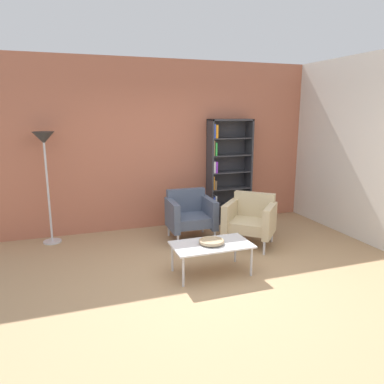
# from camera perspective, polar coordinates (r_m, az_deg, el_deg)

# --- Properties ---
(ground_plane) EXTENTS (8.32, 8.32, 0.00)m
(ground_plane) POSITION_cam_1_polar(r_m,az_deg,el_deg) (4.59, 3.12, -13.89)
(ground_plane) COLOR tan
(brick_back_panel) EXTENTS (6.40, 0.12, 2.90)m
(brick_back_panel) POSITION_cam_1_polar(r_m,az_deg,el_deg) (6.48, -5.06, 7.25)
(brick_back_panel) COLOR #B2664C
(brick_back_panel) RESTS_ON ground_plane
(plaster_right_partition) EXTENTS (0.12, 5.20, 2.90)m
(plaster_right_partition) POSITION_cam_1_polar(r_m,az_deg,el_deg) (6.28, 26.09, 5.86)
(plaster_right_partition) COLOR silver
(plaster_right_partition) RESTS_ON ground_plane
(bookshelf_tall) EXTENTS (0.80, 0.30, 1.90)m
(bookshelf_tall) POSITION_cam_1_polar(r_m,az_deg,el_deg) (6.75, 5.34, 3.09)
(bookshelf_tall) COLOR #333338
(bookshelf_tall) RESTS_ON ground_plane
(coffee_table_low) EXTENTS (1.00, 0.56, 0.40)m
(coffee_table_low) POSITION_cam_1_polar(r_m,az_deg,el_deg) (4.68, 3.05, -8.43)
(coffee_table_low) COLOR silver
(coffee_table_low) RESTS_ON ground_plane
(decorative_bowl) EXTENTS (0.32, 0.32, 0.05)m
(decorative_bowl) POSITION_cam_1_polar(r_m,az_deg,el_deg) (4.66, 3.06, -7.67)
(decorative_bowl) COLOR tan
(decorative_bowl) RESTS_ON coffee_table_low
(armchair_spare_guest) EXTENTS (0.74, 0.68, 0.78)m
(armchair_spare_guest) POSITION_cam_1_polar(r_m,az_deg,el_deg) (5.93, -0.34, -3.40)
(armchair_spare_guest) COLOR #4C566B
(armchair_spare_guest) RESTS_ON ground_plane
(armchair_by_bookshelf) EXTENTS (0.95, 0.95, 0.78)m
(armchair_by_bookshelf) POSITION_cam_1_polar(r_m,az_deg,el_deg) (5.74, 9.10, -4.10)
(armchair_by_bookshelf) COLOR #C6B289
(armchair_by_bookshelf) RESTS_ON ground_plane
(floor_lamp_torchiere) EXTENTS (0.32, 0.32, 1.74)m
(floor_lamp_torchiere) POSITION_cam_1_polar(r_m,az_deg,el_deg) (5.97, -21.98, 5.92)
(floor_lamp_torchiere) COLOR silver
(floor_lamp_torchiere) RESTS_ON ground_plane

